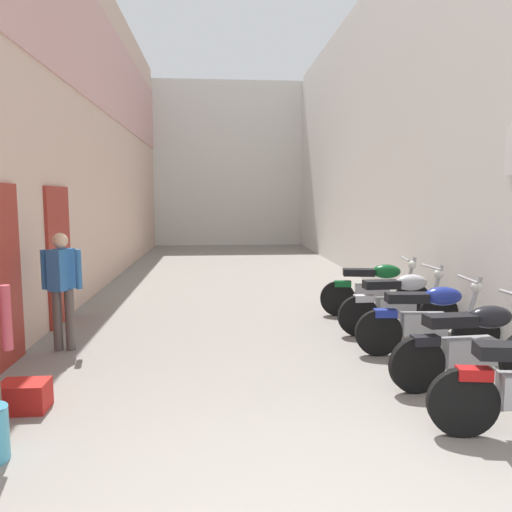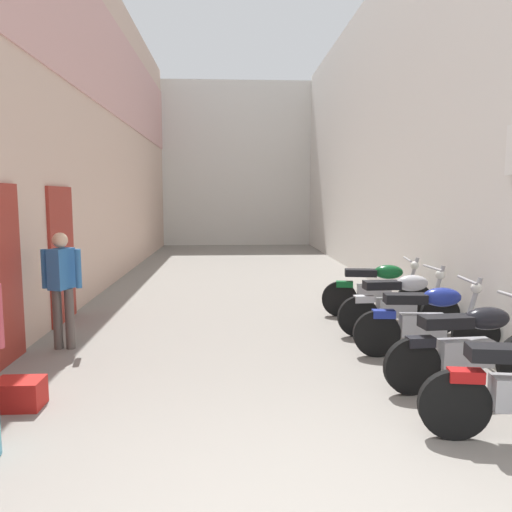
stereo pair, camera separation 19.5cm
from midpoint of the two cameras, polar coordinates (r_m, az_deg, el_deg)
ground_plane at (r=10.00m, az=-1.95°, el=-4.95°), size 34.44×34.44×0.00m
building_left at (r=12.17m, az=-18.60°, el=13.77°), size 0.45×18.44×7.11m
building_right at (r=12.45m, az=13.27°, el=13.30°), size 0.45×18.44×6.97m
building_far_end at (r=22.05m, az=-3.52°, el=10.34°), size 9.19×2.00×6.80m
motorcycle_second at (r=5.75m, az=22.85°, el=-9.23°), size 1.85×0.58×1.04m
motorcycle_third at (r=6.74m, az=18.40°, el=-6.73°), size 1.85×0.58×1.04m
motorcycle_fourth at (r=7.65m, az=15.46°, el=-5.03°), size 1.85×0.58×1.04m
motorcycle_fifth at (r=8.69m, az=12.93°, el=-3.56°), size 1.84×0.58×1.04m
pedestrian_mid_alley at (r=7.06m, az=-22.11°, el=-2.83°), size 0.52×0.39×1.57m
plastic_crate at (r=5.45m, az=-26.00°, el=-14.26°), size 0.44×0.32×0.28m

